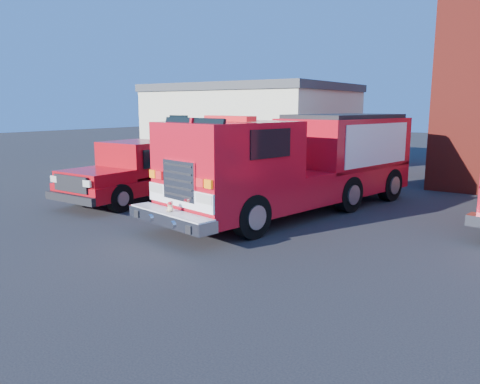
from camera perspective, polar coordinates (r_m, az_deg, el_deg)
The scene contains 4 objects.
ground at distance 11.58m, azimuth 3.41°, elevation -5.45°, with size 100.00×100.00×0.00m, color black.
side_building at distance 26.95m, azimuth 1.55°, elevation 8.38°, with size 10.20×8.20×4.35m.
fire_engine at distance 14.18m, azimuth 7.34°, elevation 3.67°, with size 4.44×9.83×2.93m.
pickup_truck at distance 16.47m, azimuth -11.58°, elevation 2.47°, with size 2.20×6.10×2.00m.
Camera 1 is at (5.79, -9.52, 3.16)m, focal length 35.00 mm.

